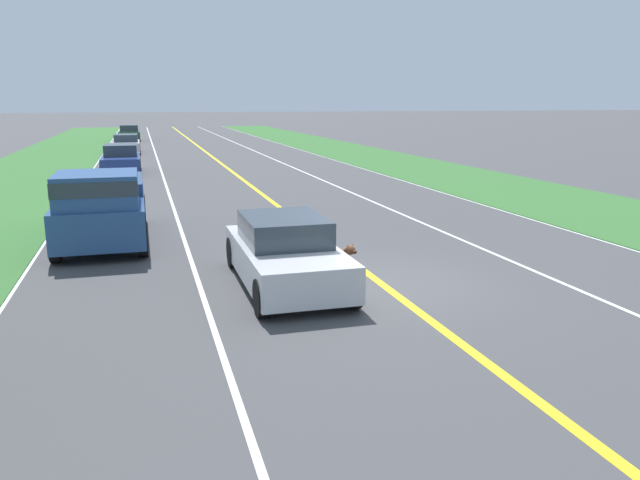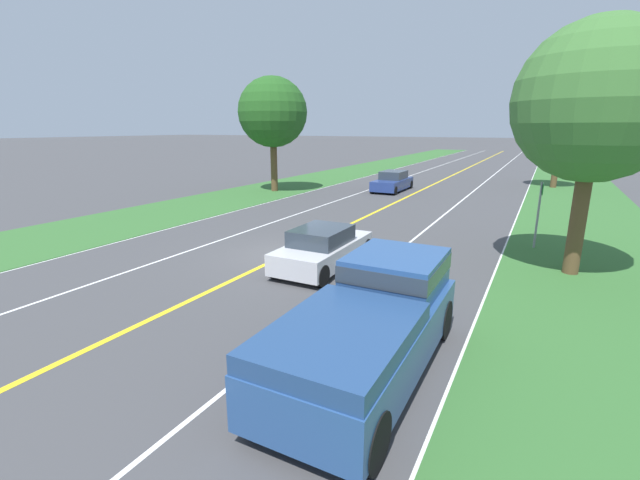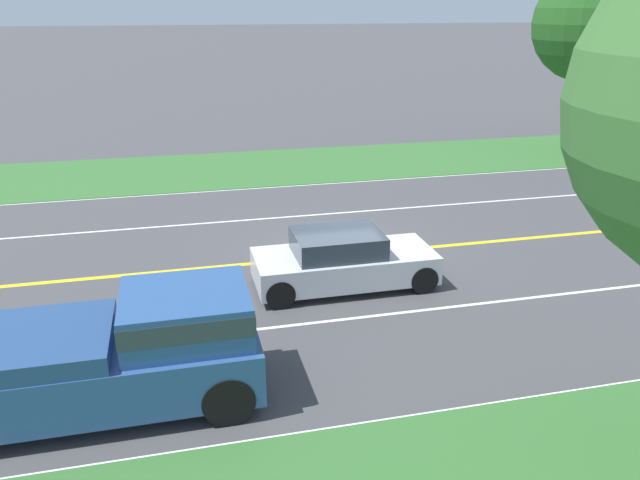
# 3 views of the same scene
# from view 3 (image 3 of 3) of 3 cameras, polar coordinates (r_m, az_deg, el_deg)

# --- Properties ---
(ground_plane) EXTENTS (400.00, 400.00, 0.00)m
(ground_plane) POSITION_cam_3_polar(r_m,az_deg,el_deg) (16.69, 2.05, -1.42)
(ground_plane) COLOR #424244
(centre_divider_line) EXTENTS (0.18, 160.00, 0.01)m
(centre_divider_line) POSITION_cam_3_polar(r_m,az_deg,el_deg) (16.68, 2.05, -1.40)
(centre_divider_line) COLOR yellow
(centre_divider_line) RESTS_ON ground
(lane_edge_line_right) EXTENTS (0.14, 160.00, 0.01)m
(lane_edge_line_right) POSITION_cam_3_polar(r_m,az_deg,el_deg) (10.92, 12.27, -14.98)
(lane_edge_line_right) COLOR white
(lane_edge_line_right) RESTS_ON ground
(lane_edge_line_left) EXTENTS (0.14, 160.00, 0.01)m
(lane_edge_line_left) POSITION_cam_3_polar(r_m,az_deg,el_deg) (23.14, -2.60, 4.97)
(lane_edge_line_left) COLOR white
(lane_edge_line_left) RESTS_ON ground
(lane_dash_same_dir) EXTENTS (0.10, 160.00, 0.01)m
(lane_dash_same_dir) POSITION_cam_3_polar(r_m,az_deg,el_deg) (13.66, 6.01, -6.79)
(lane_dash_same_dir) COLOR white
(lane_dash_same_dir) RESTS_ON ground
(lane_dash_oncoming) EXTENTS (0.10, 160.00, 0.01)m
(lane_dash_oncoming) POSITION_cam_3_polar(r_m,az_deg,el_deg) (19.87, -0.65, 2.30)
(lane_dash_oncoming) COLOR white
(lane_dash_oncoming) RESTS_ON ground
(grass_verge_left) EXTENTS (6.00, 160.00, 0.03)m
(grass_verge_left) POSITION_cam_3_polar(r_m,az_deg,el_deg) (25.99, -3.89, 6.74)
(grass_verge_left) COLOR #33662D
(grass_verge_left) RESTS_ON ground
(ego_car) EXTENTS (1.82, 4.22, 1.36)m
(ego_car) POSITION_cam_3_polar(r_m,az_deg,el_deg) (14.67, 2.09, -1.93)
(ego_car) COLOR silver
(ego_car) RESTS_ON ground
(dog) EXTENTS (0.43, 1.00, 0.80)m
(dog) POSITION_cam_3_polar(r_m,az_deg,el_deg) (15.76, 0.84, -0.78)
(dog) COLOR brown
(dog) RESTS_ON ground
(pickup_truck) EXTENTS (2.12, 5.43, 1.93)m
(pickup_truck) POSITION_cam_3_polar(r_m,az_deg,el_deg) (10.86, -19.02, -9.78)
(pickup_truck) COLOR #284C84
(pickup_truck) RESTS_ON ground
(roadside_tree_left_near) EXTENTS (4.82, 4.82, 7.93)m
(roadside_tree_left_near) POSITION_cam_3_polar(r_m,az_deg,el_deg) (29.91, 23.55, 17.62)
(roadside_tree_left_near) COLOR brown
(roadside_tree_left_near) RESTS_ON ground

